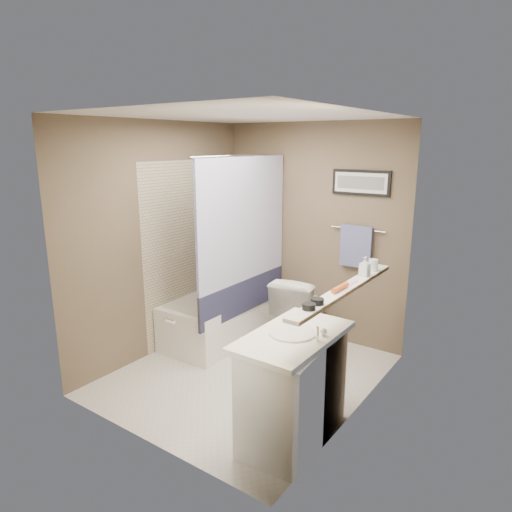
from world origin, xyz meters
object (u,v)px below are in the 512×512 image
Objects in this scene: vanity at (293,389)px; hair_brush_front at (340,288)px; candle_bowl_near at (309,306)px; toilet at (302,311)px; bathtub at (224,316)px; soap_bottle at (365,266)px; glass_jar at (373,265)px; candle_bowl_far at (317,301)px.

vanity is 4.09× the size of hair_brush_front.
candle_bowl_near is at bearing -42.80° from vanity.
toilet is 1.62m from vanity.
bathtub is 2.05m from soap_bottle.
bathtub is 9.35× the size of soap_bottle.
glass_jar is at bearing 74.47° from vanity.
glass_jar is (0.00, 1.01, 0.03)m from candle_bowl_far.
candle_bowl_far is at bearing -90.00° from glass_jar.
bathtub is 1.98m from vanity.
glass_jar is at bearing 90.00° from candle_bowl_near.
hair_brush_front is at bearing 90.00° from candle_bowl_far.
bathtub is at bearing 10.23° from toilet.
candle_bowl_near reaches higher than bathtub.
toilet is at bearing 145.71° from soap_bottle.
vanity is 10.00× the size of candle_bowl_near.
bathtub is 6.82× the size of hair_brush_front.
soap_bottle reaches higher than hair_brush_front.
vanity reaches higher than bathtub.
bathtub is at bearing 139.32° from vanity.
soap_bottle reaches higher than glass_jar.
vanity is (0.75, -1.44, -0.01)m from toilet.
candle_bowl_near is at bearing -37.69° from bathtub.
toilet is at bearing 16.69° from bathtub.
vanity is (1.60, -1.15, 0.15)m from bathtub.
hair_brush_front is at bearing -90.00° from glass_jar.
hair_brush_front is 1.37× the size of soap_bottle.
bathtub is 2.38m from candle_bowl_near.
toilet is at bearing 112.49° from vanity.
hair_brush_front is (0.19, 0.34, 0.74)m from vanity.
vanity is 1.14m from soap_bottle.
candle_bowl_near is at bearing -90.00° from hair_brush_front.
candle_bowl_far reaches higher than toilet.
candle_bowl_near is (0.19, -0.14, 0.73)m from vanity.
candle_bowl_far is at bearing -35.09° from bathtub.
soap_bottle is at bearing 90.00° from candle_bowl_near.
toilet reaches higher than bathtub.
toilet is 1.37m from soap_bottle.
candle_bowl_far is 0.90× the size of glass_jar.
soap_bottle is at bearing 90.00° from candle_bowl_far.
hair_brush_front is at bearing 122.06° from toilet.
candle_bowl_far is 0.56× the size of soap_bottle.
toilet reaches higher than vanity.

